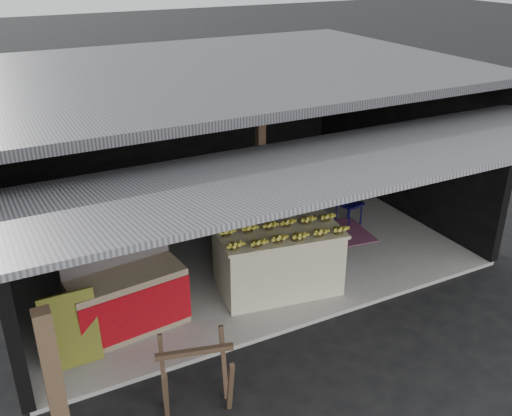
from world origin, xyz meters
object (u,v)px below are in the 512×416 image
banana_table (278,258)px  plastic_chair (346,198)px  white_crate (252,233)px  sawhorse (196,372)px  neighbor_stall (128,298)px  water_barrel (320,247)px

banana_table → plastic_chair: size_ratio=2.27×
plastic_chair → white_crate: bearing=-177.7°
banana_table → sawhorse: (-1.93, -1.67, -0.03)m
banana_table → plastic_chair: (2.13, 1.30, 0.00)m
white_crate → neighbor_stall: 2.30m
white_crate → neighbor_stall: neighbor_stall is taller
plastic_chair → banana_table: bearing=-159.9°
neighbor_stall → plastic_chair: neighbor_stall is taller
neighbor_stall → plastic_chair: 4.50m
water_barrel → plastic_chair: 1.52m
sawhorse → water_barrel: size_ratio=1.74×
banana_table → neighbor_stall: bearing=-171.6°
banana_table → white_crate: (-0.01, 0.78, 0.05)m
white_crate → plastic_chair: 2.20m
white_crate → water_barrel: 1.11m
neighbor_stall → sawhorse: 1.72m
sawhorse → water_barrel: 3.53m
banana_table → sawhorse: 2.55m
banana_table → plastic_chair: bearing=40.7°
neighbor_stall → sawhorse: neighbor_stall is taller
sawhorse → water_barrel: bearing=49.0°
white_crate → sawhorse: 3.11m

